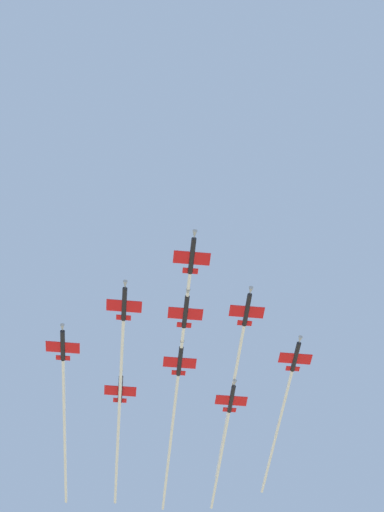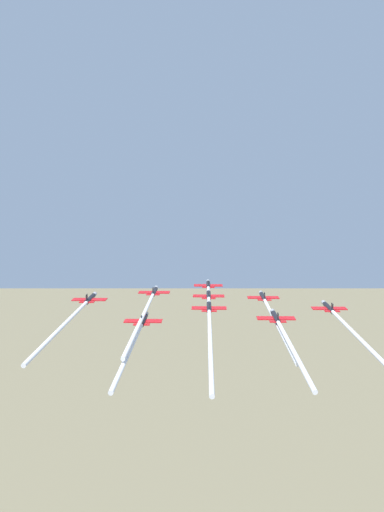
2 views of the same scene
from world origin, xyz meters
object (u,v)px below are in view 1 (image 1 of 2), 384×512
jet_starboard_trail (225,436)px  jet_starboard_outer (283,406)px  jet_center_rear (64,406)px  jet_tail_end (119,428)px  jet_starboard_inner (121,368)px  jet_port_inner (235,375)px  jet_port_trail (173,417)px  jet_port_outer (179,373)px  jet_lead (185,320)px

jet_starboard_trail → jet_starboard_outer: bearing=142.8°
jet_starboard_outer → jet_center_rear: bearing=-3.4°
jet_starboard_trail → jet_tail_end: jet_tail_end is taller
jet_starboard_inner → jet_tail_end: (9.06, -24.62, 1.03)m
jet_port_inner → jet_port_trail: 24.88m
jet_port_outer → jet_center_rear: bearing=-26.4°
jet_port_inner → jet_lead: bearing=50.0°
jet_port_inner → jet_port_outer: size_ratio=1.05×
jet_starboard_inner → jet_port_outer: 16.35m
jet_starboard_inner → jet_starboard_trail: 41.48m
jet_center_rear → jet_port_trail: (-29.73, -13.64, 0.62)m
jet_lead → jet_port_outer: 19.49m
jet_port_outer → jet_tail_end: bearing=-57.1°
jet_port_outer → jet_port_trail: 18.69m
jet_starboard_outer → jet_tail_end: jet_starboard_outer is taller
jet_port_inner → jet_port_trail: size_ratio=1.02×
jet_port_trail → jet_starboard_trail: bearing=-160.0°
jet_center_rear → jet_port_trail: 32.72m
jet_port_outer → jet_port_trail: (6.46, -17.54, 0.08)m
jet_port_inner → jet_starboard_trail: size_ratio=1.29×
jet_starboard_outer → jet_tail_end: 50.63m
jet_starboard_outer → jet_tail_end: (50.39, 4.71, -1.31)m
jet_port_inner → jet_starboard_outer: bearing=-142.9°
jet_lead → jet_port_trail: bearing=-90.0°
jet_port_outer → jet_starboard_outer: bearing=-159.4°
jet_center_rear → jet_starboard_trail: (-42.98, -24.84, 0.01)m
jet_port_trail → jet_center_rear: bearing=4.4°
jet_lead → jet_center_rear: (42.92, -22.18, -0.69)m
jet_lead → jet_center_rear: size_ratio=0.91×
jet_port_trail → jet_starboard_outer: bearing=168.8°
jet_starboard_outer → jet_port_trail: 33.28m
jet_lead → jet_starboard_outer: (-19.64, -41.04, 1.48)m
jet_starboard_inner → jet_port_outer: jet_port_outer is taller
jet_port_inner → jet_starboard_outer: (-11.04, -17.20, 0.90)m
jet_lead → jet_port_trail: (13.19, -35.83, -0.07)m
jet_starboard_outer → jet_starboard_trail: 20.59m
jet_lead → jet_starboard_trail: 47.03m
jet_port_inner → jet_starboard_trail: 24.74m
jet_port_inner → jet_port_trail: bearing=-49.0°
jet_port_inner → jet_tail_end: size_ratio=1.27×
jet_starboard_trail → jet_port_inner: bearing=90.0°
jet_tail_end → jet_starboard_outer: bearing=165.1°
jet_starboard_inner → jet_lead: bearing=131.4°
jet_port_outer → jet_lead: bearing=90.0°
jet_starboard_inner → jet_port_trail: 25.58m
jet_center_rear → jet_tail_end: 18.67m
jet_lead → jet_port_outer: size_ratio=0.95×
jet_port_inner → jet_starboard_inner: (30.28, 12.13, -1.45)m
jet_port_inner → jet_starboard_inner: bearing=1.6°
jet_starboard_outer → jet_port_inner: bearing=37.1°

